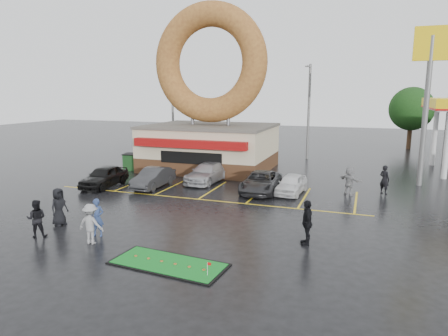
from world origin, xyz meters
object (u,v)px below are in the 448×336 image
(streetlight_mid, at_px, (309,109))
(person_blue, at_px, (97,218))
(car_silver, at_px, (207,173))
(streetlight_left, at_px, (172,108))
(shell_sign, at_px, (429,77))
(car_grey, at_px, (261,182))
(person_cameraman, at_px, (307,222))
(streetlight_right, at_px, (448,111))
(donut_shop, at_px, (210,116))
(car_black, at_px, (104,176))
(car_dgrey, at_px, (153,178))
(car_white, at_px, (291,184))
(dumpster, at_px, (136,162))
(putting_green, at_px, (168,264))

(streetlight_mid, relative_size, person_blue, 5.26)
(car_silver, bearing_deg, streetlight_left, 131.32)
(shell_sign, bearing_deg, car_grey, -150.83)
(car_silver, xyz_separation_m, person_cameraman, (8.47, -9.75, 0.28))
(shell_sign, relative_size, streetlight_right, 1.18)
(donut_shop, relative_size, car_black, 3.20)
(car_black, bearing_deg, person_cameraman, -25.38)
(streetlight_right, distance_m, person_cameraman, 25.53)
(car_black, xyz_separation_m, car_dgrey, (3.25, 0.96, -0.05))
(streetlight_left, distance_m, streetlight_right, 26.08)
(car_white, relative_size, dumpster, 2.03)
(car_black, bearing_deg, streetlight_left, 96.76)
(car_white, height_order, person_blue, person_blue)
(streetlight_left, xyz_separation_m, car_silver, (8.74, -11.92, -4.10))
(streetlight_right, distance_m, car_white, 19.21)
(car_black, bearing_deg, streetlight_right, 34.19)
(streetlight_right, distance_m, car_grey, 20.55)
(shell_sign, distance_m, dumpster, 22.67)
(car_grey, bearing_deg, streetlight_mid, 83.58)
(streetlight_right, xyz_separation_m, car_black, (-23.33, -17.65, -4.06))
(streetlight_left, relative_size, person_cameraman, 4.67)
(shell_sign, bearing_deg, streetlight_right, 73.17)
(streetlight_right, bearing_deg, streetlight_left, -175.60)
(streetlight_mid, bearing_deg, car_silver, -112.15)
(putting_green, bearing_deg, dumpster, 125.43)
(putting_green, bearing_deg, donut_shop, 106.97)
(car_silver, relative_size, car_grey, 1.00)
(car_silver, xyz_separation_m, person_blue, (-0.49, -11.89, 0.18))
(person_blue, bearing_deg, car_silver, 74.31)
(car_silver, relative_size, car_white, 1.28)
(car_dgrey, xyz_separation_m, car_white, (9.13, 1.46, -0.04))
(donut_shop, height_order, streetlight_left, donut_shop)
(donut_shop, xyz_separation_m, person_cameraman, (10.21, -14.72, -3.50))
(streetlight_left, relative_size, streetlight_right, 1.00)
(car_grey, distance_m, dumpster, 12.26)
(streetlight_left, xyz_separation_m, dumpster, (1.43, -9.70, -4.13))
(streetlight_right, bearing_deg, car_silver, -141.12)
(donut_shop, height_order, car_dgrey, donut_shop)
(car_grey, bearing_deg, car_dgrey, -172.99)
(streetlight_left, distance_m, streetlight_mid, 14.04)
(car_silver, height_order, dumpster, car_silver)
(streetlight_right, height_order, car_white, streetlight_right)
(shell_sign, relative_size, car_black, 2.51)
(shell_sign, bearing_deg, person_cameraman, -112.84)
(car_grey, height_order, person_cameraman, person_cameraman)
(streetlight_mid, xyz_separation_m, car_grey, (-0.91, -14.45, -4.13))
(streetlight_right, relative_size, car_black, 2.13)
(streetlight_right, height_order, person_blue, streetlight_right)
(car_grey, relative_size, car_white, 1.29)
(person_cameraman, xyz_separation_m, dumpster, (-15.78, 11.97, -0.31))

